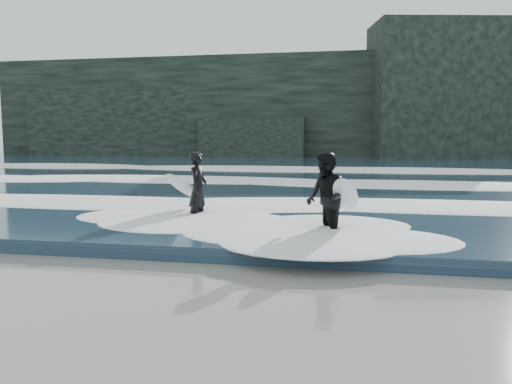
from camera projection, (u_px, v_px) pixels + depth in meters
ground at (233, 333)px, 5.89m from camera, size 120.00×120.00×0.00m
sea at (332, 167)px, 34.17m from camera, size 90.00×52.00×0.30m
headland at (339, 109)px, 50.21m from camera, size 70.00×9.00×10.00m
foam_near at (304, 201)px, 14.63m from camera, size 60.00×3.20×0.20m
foam_mid at (320, 180)px, 21.45m from camera, size 60.00×4.00×0.24m
foam_far at (329, 167)px, 30.23m from camera, size 60.00×4.80×0.30m
surfer_left at (196, 189)px, 12.85m from camera, size 1.00×1.96×1.91m
surfer_right at (327, 198)px, 10.63m from camera, size 1.30×1.80×1.98m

